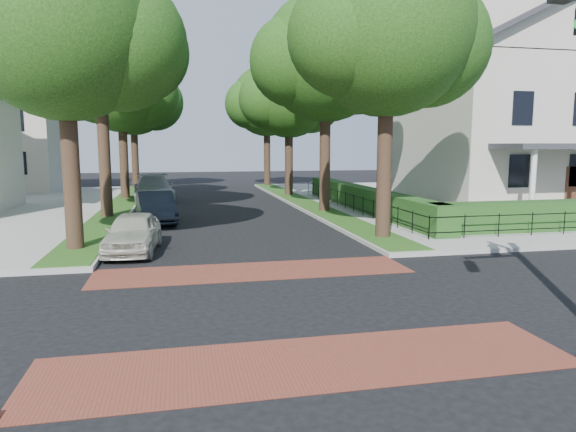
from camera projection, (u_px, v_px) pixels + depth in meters
name	position (u px, v px, depth m)	size (l,w,h in m)	color
ground	(274.00, 305.00, 11.63)	(120.00, 120.00, 0.00)	black
sidewalk_ne	(510.00, 199.00, 34.05)	(30.00, 30.00, 0.15)	gray
crosswalk_far	(254.00, 271.00, 14.73)	(9.00, 2.20, 0.01)	brown
crosswalk_near	(309.00, 363.00, 8.53)	(9.00, 2.20, 0.01)	brown
grass_strip_ne	(304.00, 202.00, 31.23)	(1.60, 29.80, 0.02)	#234614
grass_strip_nw	(119.00, 206.00, 29.00)	(1.60, 29.80, 0.02)	#234614
tree_right_near	(388.00, 34.00, 18.75)	(7.75, 6.67, 10.66)	black
tree_right_mid	(327.00, 59.00, 26.47)	(8.25, 7.09, 11.22)	black
tree_right_far	(290.00, 97.00, 35.31)	(7.25, 6.23, 9.74)	black
tree_right_back	(267.00, 102.00, 43.98)	(7.50, 6.45, 10.20)	black
tree_left_near	(68.00, 30.00, 16.52)	(7.50, 6.45, 10.20)	black
tree_left_mid	(102.00, 44.00, 24.14)	(8.00, 6.88, 11.48)	black
tree_left_far	(123.00, 90.00, 33.00)	(7.00, 6.02, 9.86)	black
tree_left_back	(134.00, 98.00, 41.70)	(7.75, 6.66, 10.44)	black
hedge_main_road	(364.00, 198.00, 27.65)	(1.00, 18.00, 1.20)	#214718
fence_main_road	(350.00, 201.00, 27.50)	(0.06, 18.00, 0.90)	black
house_victorian	(519.00, 103.00, 29.84)	(13.00, 13.05, 12.48)	beige
parked_car_front	(133.00, 233.00, 17.24)	(1.61, 4.00, 1.36)	beige
parked_car_middle	(156.00, 207.00, 23.86)	(1.56, 4.49, 1.48)	black
parked_car_rear	(154.00, 189.00, 32.35)	(2.41, 5.92, 1.72)	gray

